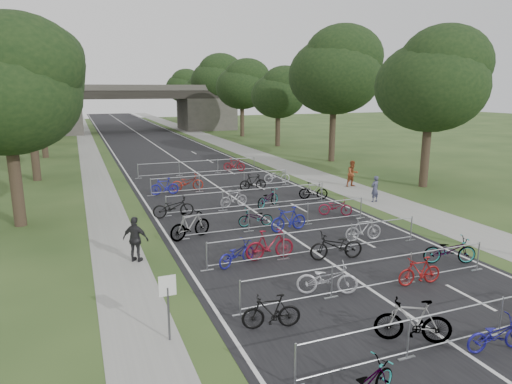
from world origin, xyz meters
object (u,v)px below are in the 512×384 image
Objects in this scene: bike_2 at (496,335)px; bike_1 at (413,321)px; pedestrian_a at (375,189)px; park_sign at (168,296)px; pedestrian_c at (136,240)px; overpass_bridge at (134,108)px; bike_0 at (367,383)px; pedestrian_b at (353,174)px.

bike_1 is at bearing 64.42° from bike_2.
bike_1 is 15.41m from pedestrian_a.
park_sign is 1.03× the size of pedestrian_c.
overpass_bridge reaches higher than bike_2.
pedestrian_b is (11.90, 18.70, 0.45)m from bike_0.
bike_2 is (0.78, -65.53, -3.09)m from overpass_bridge.
pedestrian_a is (8.23, 13.03, 0.18)m from bike_1.
park_sign is at bearing -139.60° from pedestrian_b.
bike_1 is 1.12× the size of pedestrian_b.
pedestrian_b is at bearing -48.26° from bike_0.
pedestrian_a is at bearing 178.15° from bike_1.
park_sign reaches higher than pedestrian_c.
overpass_bridge is 51.99m from pedestrian_a.
overpass_bridge reaches higher than bike_1.
pedestrian_c is at bearing -154.12° from pedestrian_b.
park_sign is at bearing -96.26° from overpass_bridge.
bike_2 is 1.09× the size of pedestrian_a.
pedestrian_b is at bearing -178.31° from bike_1.
pedestrian_a is at bearing -52.13° from bike_0.
park_sign is at bearing 72.78° from bike_2.
bike_0 is at bearing -125.98° from pedestrian_b.
overpass_bridge is 48.09m from pedestrian_b.
bike_1 is at bearing 159.29° from pedestrian_c.
bike_1 is 2.02m from bike_2.
pedestrian_c reaches higher than bike_0.
pedestrian_c reaches higher than bike_2.
overpass_bridge is 15.68× the size of bike_1.
pedestrian_b is at bearing -116.99° from pedestrian_a.
park_sign is 5.29m from bike_0.
overpass_bridge is 20.02× the size of pedestrian_a.
bike_0 is at bearing 103.64° from bike_2.
bike_2 is (7.58, -3.53, -0.82)m from park_sign.
pedestrian_a is at bearing -17.09° from bike_2.
bike_0 is 0.94× the size of pedestrian_b.
park_sign reaches higher than pedestrian_a.
park_sign is 1.03× the size of pedestrian_b.
park_sign reaches higher than pedestrian_b.
bike_0 is 18.09m from pedestrian_a.
pedestrian_b reaches higher than bike_0.
park_sign reaches higher than bike_1.
bike_2 is 0.95× the size of pedestrian_b.
pedestrian_b reaches higher than pedestrian_a.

